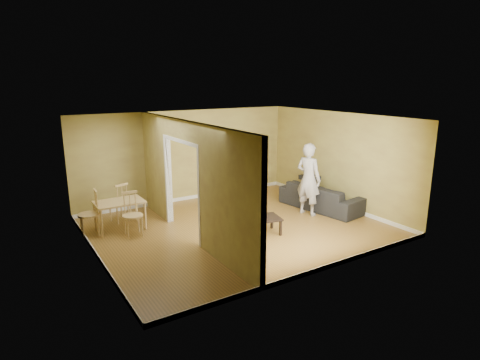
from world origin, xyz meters
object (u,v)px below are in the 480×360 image
(chair_left, at_px, (89,213))
(chair_near, at_px, (133,214))
(coffee_table, at_px, (267,219))
(bookshelf, at_px, (223,164))
(sofa, at_px, (321,193))
(chair_far, at_px, (119,202))
(dining_table, at_px, (119,204))
(person, at_px, (309,173))

(chair_left, xyz_separation_m, chair_near, (0.83, -0.54, -0.02))
(coffee_table, bearing_deg, chair_near, 150.65)
(bookshelf, distance_m, chair_near, 3.83)
(bookshelf, xyz_separation_m, chair_left, (-4.18, -1.24, -0.44))
(sofa, height_order, coffee_table, sofa)
(coffee_table, height_order, chair_far, chair_far)
(dining_table, xyz_separation_m, chair_far, (0.13, 0.54, -0.11))
(bookshelf, distance_m, dining_table, 3.71)
(sofa, distance_m, person, 0.92)
(coffee_table, xyz_separation_m, chair_left, (-3.46, 2.02, 0.19))
(chair_near, xyz_separation_m, chair_far, (0.00, 1.11, -0.00))
(sofa, relative_size, bookshelf, 1.22)
(bookshelf, height_order, dining_table, bookshelf)
(sofa, bearing_deg, chair_left, 68.33)
(sofa, relative_size, dining_table, 2.15)
(coffee_table, xyz_separation_m, dining_table, (-2.76, 2.04, 0.27))
(bookshelf, height_order, chair_far, bookshelf)
(bookshelf, relative_size, chair_far, 1.93)
(bookshelf, relative_size, chair_left, 1.85)
(dining_table, bearing_deg, person, -18.80)
(chair_near, bearing_deg, person, -8.25)
(person, height_order, chair_near, person)
(coffee_table, relative_size, chair_left, 0.56)
(dining_table, bearing_deg, coffee_table, -36.52)
(bookshelf, xyz_separation_m, chair_far, (-3.35, -0.68, -0.46))
(bookshelf, relative_size, coffee_table, 3.30)
(person, bearing_deg, bookshelf, 3.64)
(sofa, height_order, chair_left, chair_left)
(coffee_table, relative_size, chair_near, 0.58)
(sofa, bearing_deg, chair_far, 60.31)
(sofa, bearing_deg, coffee_table, 97.75)
(person, bearing_deg, sofa, -91.84)
(sofa, height_order, person, person)
(person, height_order, dining_table, person)
(bookshelf, relative_size, dining_table, 1.76)
(person, distance_m, chair_near, 4.47)
(person, xyz_separation_m, chair_left, (-5.16, 1.49, -0.58))
(sofa, height_order, chair_near, chair_near)
(person, relative_size, coffee_table, 3.78)
(person, distance_m, bookshelf, 2.91)
(coffee_table, distance_m, chair_far, 3.69)
(person, distance_m, coffee_table, 1.94)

